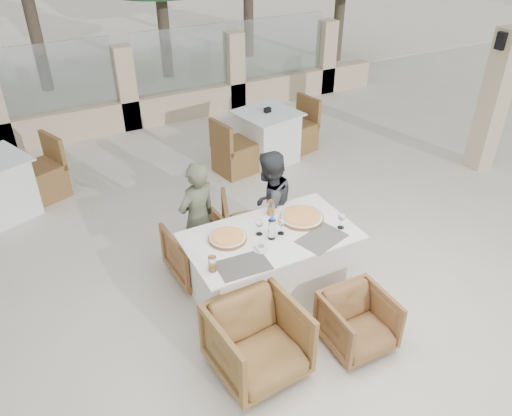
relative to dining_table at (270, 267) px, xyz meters
name	(u,v)px	position (x,y,z in m)	size (l,w,h in m)	color
ground	(261,294)	(-0.06, 0.07, -0.39)	(80.00, 80.00, 0.00)	beige
sand_patch	(51,22)	(-0.06, 14.07, -0.38)	(30.00, 16.00, 0.01)	#F9EACC
perimeter_wall_far	(125,82)	(-0.06, 4.87, 0.42)	(10.00, 0.34, 1.60)	beige
lantern_pillar	(494,102)	(4.14, 1.07, 0.61)	(0.34, 0.34, 2.00)	beige
dining_table	(270,267)	(0.00, 0.00, 0.00)	(1.60, 0.90, 0.77)	white
placemat_near_left	(243,266)	(-0.43, -0.29, 0.39)	(0.45, 0.30, 0.00)	#514B45
placemat_near_right	(322,238)	(0.39, -0.27, 0.39)	(0.45, 0.30, 0.00)	#5F5851
pizza_left	(228,238)	(-0.39, 0.12, 0.41)	(0.36, 0.36, 0.05)	orange
pizza_right	(302,217)	(0.40, 0.10, 0.41)	(0.43, 0.43, 0.06)	orange
water_bottle	(272,228)	(-0.02, -0.05, 0.50)	(0.07, 0.07, 0.24)	#C2E7FF
wine_glass_centre	(259,226)	(-0.09, 0.06, 0.48)	(0.08, 0.08, 0.18)	silver
wine_glass_near	(281,225)	(0.09, -0.02, 0.48)	(0.08, 0.08, 0.18)	white
wine_glass_corner	(342,220)	(0.65, -0.20, 0.48)	(0.08, 0.08, 0.18)	white
beer_glass_left	(212,264)	(-0.68, -0.22, 0.46)	(0.07, 0.07, 0.14)	orange
beer_glass_right	(271,208)	(0.17, 0.31, 0.46)	(0.07, 0.07, 0.15)	orange
olive_dish	(261,247)	(-0.18, -0.15, 0.41)	(0.11, 0.11, 0.04)	silver
armchair_far_left	(200,250)	(-0.46, 0.68, -0.09)	(0.64, 0.65, 0.60)	#945D36
armchair_far_right	(255,223)	(0.26, 0.83, -0.06)	(0.70, 0.72, 0.65)	brown
armchair_near_left	(257,341)	(-0.53, -0.74, -0.05)	(0.71, 0.74, 0.67)	olive
armchair_near_right	(358,322)	(0.39, -0.90, -0.12)	(0.57, 0.58, 0.53)	brown
diner_left	(198,219)	(-0.44, 0.76, 0.26)	(0.47, 0.31, 1.28)	#565C42
diner_right	(269,208)	(0.30, 0.59, 0.26)	(0.63, 0.49, 1.29)	#37393C
bg_table_b	(267,137)	(1.43, 2.69, 0.00)	(1.64, 0.82, 0.77)	white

